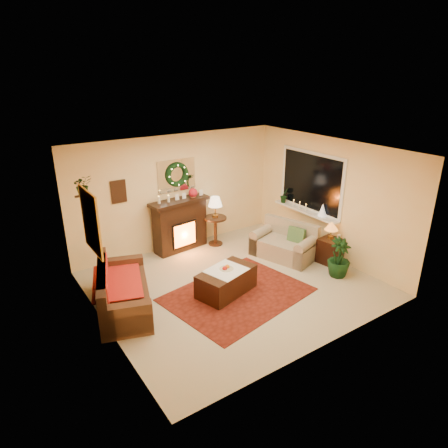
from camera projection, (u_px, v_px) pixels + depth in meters
floor at (234, 284)px, 7.76m from camera, size 5.00×5.00×0.00m
ceiling at (235, 151)px, 6.80m from camera, size 5.00×5.00×0.00m
wall_back at (177, 192)px, 9.01m from camera, size 5.00×5.00×0.00m
wall_front at (329, 271)px, 5.54m from camera, size 5.00×5.00×0.00m
wall_left at (99, 256)px, 5.98m from camera, size 4.50×4.50×0.00m
wall_right at (329, 199)px, 8.58m from camera, size 4.50×4.50×0.00m
area_rug at (238, 294)px, 7.41m from camera, size 2.78×2.27×0.01m
sofa at (123, 286)px, 6.86m from camera, size 1.35×2.00×0.79m
red_throw at (117, 281)px, 6.97m from camera, size 0.82×1.33×0.02m
fireplace at (180, 227)px, 9.09m from camera, size 1.27×0.53×1.13m
poinsettia at (193, 193)px, 8.98m from camera, size 0.20×0.20×0.20m
mantel_candle_a at (159, 201)px, 8.57m from camera, size 0.06×0.06×0.18m
mantel_candle_b at (168, 199)px, 8.66m from camera, size 0.06×0.06×0.17m
mantel_mirror at (177, 175)px, 8.85m from camera, size 0.92×0.02×0.72m
wreath at (177, 175)px, 8.81m from camera, size 0.55×0.11×0.55m
wall_art at (119, 192)px, 8.20m from camera, size 0.32×0.03×0.48m
gold_mirror at (91, 222)px, 6.05m from camera, size 0.03×0.84×1.00m
hanging_plant at (84, 194)px, 6.62m from camera, size 0.33×0.28×0.36m
loveseat at (284, 239)px, 8.74m from camera, size 1.14×1.51×0.77m
window_frame at (311, 182)px, 8.90m from camera, size 0.03×1.86×1.36m
window_glass at (311, 182)px, 8.90m from camera, size 0.02×1.70×1.22m
window_sill at (305, 211)px, 9.10m from camera, size 0.22×1.86×0.04m
mini_tree at (323, 210)px, 8.69m from camera, size 0.19×0.19×0.28m
sill_plant at (284, 195)px, 9.57m from camera, size 0.25×0.20×0.46m
side_table_round at (215, 231)px, 9.40m from camera, size 0.68×0.68×0.69m
lamp_cream at (215, 209)px, 9.22m from camera, size 0.33×0.33×0.50m
end_table_square at (330, 251)px, 8.55m from camera, size 0.50×0.50×0.54m
lamp_tiffany at (331, 230)px, 8.41m from camera, size 0.29×0.29×0.42m
coffee_table at (226, 283)px, 7.40m from camera, size 1.23×0.89×0.46m
fruit_bowl at (226, 270)px, 7.36m from camera, size 0.26×0.26×0.06m
floor_palm at (339, 255)px, 7.92m from camera, size 1.38×1.38×2.40m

